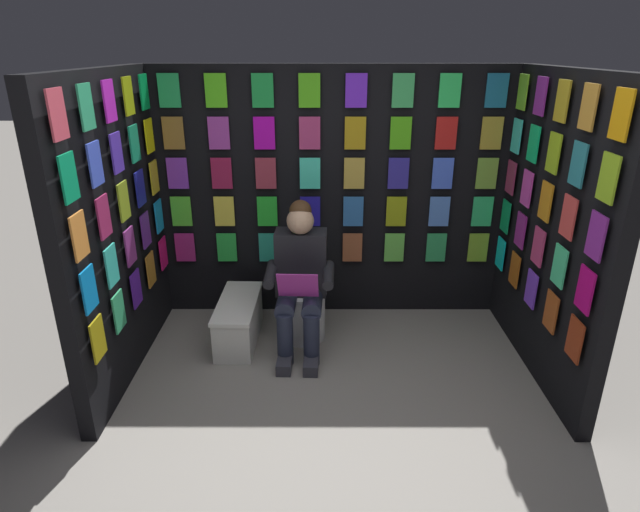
{
  "coord_description": "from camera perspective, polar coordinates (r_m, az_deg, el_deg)",
  "views": [
    {
      "loc": [
        0.09,
        2.58,
        2.27
      ],
      "look_at": [
        0.1,
        -0.97,
        0.85
      ],
      "focal_mm": 29.49,
      "sensor_mm": 36.0,
      "label": 1
    }
  ],
  "objects": [
    {
      "name": "display_wall_right",
      "position": [
        3.93,
        -21.25,
        2.66
      ],
      "size": [
        0.14,
        1.76,
        2.15
      ],
      "color": "black",
      "rests_on": "ground"
    },
    {
      "name": "person_reading",
      "position": [
        4.07,
        -2.16,
        -2.43
      ],
      "size": [
        0.54,
        0.69,
        1.19
      ],
      "rotation": [
        0.0,
        0.0,
        -0.04
      ],
      "color": "black",
      "rests_on": "ground"
    },
    {
      "name": "display_wall_back",
      "position": [
        4.55,
        1.28,
        6.63
      ],
      "size": [
        3.05,
        0.14,
        2.15
      ],
      "color": "black",
      "rests_on": "ground"
    },
    {
      "name": "comic_longbox_near",
      "position": [
        4.38,
        -8.81,
        -6.94
      ],
      "size": [
        0.32,
        0.77,
        0.36
      ],
      "rotation": [
        0.0,
        0.0,
        -0.02
      ],
      "color": "white",
      "rests_on": "ground"
    },
    {
      "name": "display_wall_left",
      "position": [
        4.0,
        23.93,
        2.58
      ],
      "size": [
        0.14,
        1.76,
        2.15
      ],
      "color": "black",
      "rests_on": "ground"
    },
    {
      "name": "toilet",
      "position": [
        4.39,
        -1.9,
        -4.48
      ],
      "size": [
        0.41,
        0.56,
        0.77
      ],
      "rotation": [
        0.0,
        0.0,
        -0.04
      ],
      "color": "white",
      "rests_on": "ground"
    },
    {
      "name": "ground_plane",
      "position": [
        3.44,
        1.73,
        -19.52
      ],
      "size": [
        30.0,
        30.0,
        0.0
      ],
      "primitive_type": "plane",
      "color": "gray"
    }
  ]
}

